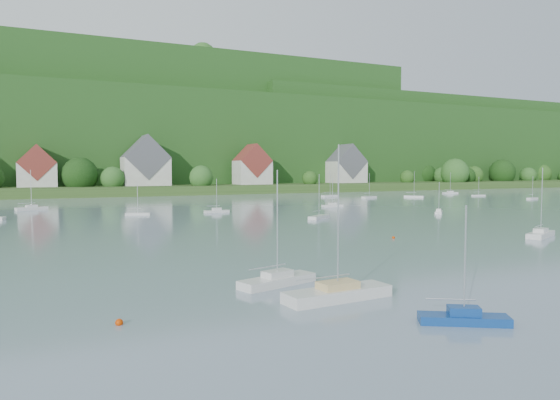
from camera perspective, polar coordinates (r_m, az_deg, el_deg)
name	(u,v)px	position (r m, az deg, el deg)	size (l,w,h in m)	color
far_shore_strip	(126,189)	(201.87, -16.52, 1.19)	(600.00, 60.00, 3.00)	#2F4C1C
forested_ridge	(105,140)	(270.15, -18.66, 6.23)	(620.00, 181.22, 69.89)	#1A4215
village_building_1	(37,169)	(188.58, -25.13, 3.06)	(12.00, 9.36, 14.00)	beige
village_building_2	(146,165)	(190.71, -14.55, 3.74)	(16.00, 11.44, 18.00)	beige
village_building_3	(252,168)	(199.93, -3.07, 3.58)	(13.00, 10.40, 15.50)	beige
village_building_4	(346,167)	(224.04, 7.31, 3.59)	(15.00, 10.40, 16.50)	beige
near_sailboat_0	(277,279)	(40.36, -0.30, -8.71)	(6.83, 3.66, 8.88)	silver
near_sailboat_1	(464,317)	(32.54, 19.53, -12.00)	(5.10, 3.85, 6.88)	navy
near_sailboat_2	(338,292)	(36.24, 6.35, -10.05)	(8.01, 2.85, 10.60)	silver
near_sailboat_3	(541,234)	(76.30, 26.72, -3.31)	(6.92, 4.48, 9.10)	silver
mooring_buoy_0	(119,325)	(32.03, -17.25, -12.95)	(0.46, 0.46, 0.46)	#C93701
mooring_buoy_2	(534,234)	(79.40, 26.14, -3.38)	(0.46, 0.46, 0.46)	#C93701
mooring_buoy_3	(393,238)	(68.47, 12.35, -4.15)	(0.38, 0.38, 0.38)	#C93701
far_sailboat_cluster	(259,204)	(127.92, -2.31, -0.40)	(193.21, 77.76, 8.71)	silver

